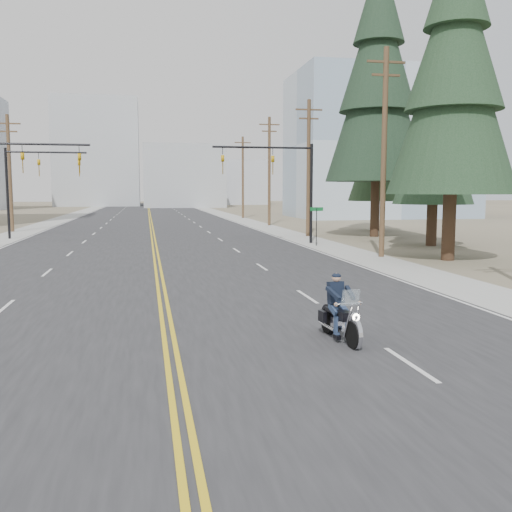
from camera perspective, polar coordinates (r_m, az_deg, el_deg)
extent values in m
plane|color=#776D56|center=(7.99, -6.53, -21.33)|extent=(400.00, 400.00, 0.00)
cube|color=#303033|center=(77.14, -10.53, 3.66)|extent=(20.00, 200.00, 0.01)
cube|color=#A5A5A0|center=(77.92, -19.03, 3.44)|extent=(3.00, 200.00, 0.01)
cube|color=#A5A5A0|center=(78.06, -2.04, 3.80)|extent=(3.00, 200.00, 0.01)
cylinder|color=black|center=(39.78, -21.36, 10.38)|extent=(7.00, 0.14, 0.14)
imported|color=#BF8C0C|center=(39.87, -22.33, 9.39)|extent=(0.21, 0.26, 1.30)
imported|color=#BF8C0C|center=(39.34, -17.26, 9.63)|extent=(0.21, 0.26, 1.30)
cylinder|color=black|center=(40.70, 5.55, 6.19)|extent=(0.20, 0.20, 7.00)
cylinder|color=black|center=(39.97, 0.69, 10.80)|extent=(7.00, 0.14, 0.14)
imported|color=#BF8C0C|center=(40.07, 1.69, 9.86)|extent=(0.21, 0.26, 1.30)
imported|color=#BF8C0C|center=(39.46, -3.35, 9.90)|extent=(0.21, 0.26, 1.30)
cylinder|color=black|center=(48.20, -23.60, 5.72)|extent=(0.20, 0.20, 7.00)
cylinder|color=black|center=(47.73, -20.21, 9.71)|extent=(6.00, 0.14, 0.14)
imported|color=#BF8C0C|center=(47.80, -20.90, 8.90)|extent=(0.21, 0.26, 1.30)
imported|color=#BF8C0C|center=(47.38, -17.28, 9.06)|extent=(0.21, 0.26, 1.30)
cylinder|color=black|center=(38.80, 6.06, 2.91)|extent=(0.06, 0.06, 2.60)
cube|color=#0C5926|center=(38.75, 6.09, 4.69)|extent=(0.90, 0.03, 0.25)
cylinder|color=brown|center=(32.80, 12.67, 9.92)|extent=(0.30, 0.30, 11.50)
cube|color=brown|center=(33.47, 12.89, 18.40)|extent=(2.20, 0.12, 0.12)
cube|color=brown|center=(33.33, 12.86, 17.23)|extent=(1.60, 0.12, 0.12)
cylinder|color=brown|center=(46.92, 5.26, 8.68)|extent=(0.30, 0.30, 11.00)
cube|color=brown|center=(47.33, 5.32, 14.37)|extent=(2.20, 0.12, 0.12)
cube|color=brown|center=(47.24, 5.31, 13.53)|extent=(1.60, 0.12, 0.12)
cylinder|color=brown|center=(61.47, 1.34, 8.42)|extent=(0.30, 0.30, 11.50)
cube|color=brown|center=(61.83, 1.35, 13.01)|extent=(2.20, 0.12, 0.12)
cube|color=brown|center=(61.75, 1.35, 12.36)|extent=(1.60, 0.12, 0.12)
cylinder|color=brown|center=(78.15, -1.33, 7.83)|extent=(0.30, 0.30, 11.00)
cube|color=brown|center=(78.40, -1.34, 11.27)|extent=(2.20, 0.12, 0.12)
cube|color=brown|center=(78.35, -1.33, 10.76)|extent=(1.60, 0.12, 0.12)
cylinder|color=brown|center=(56.36, -23.40, 7.55)|extent=(0.30, 0.30, 10.50)
cube|color=brown|center=(56.66, -23.61, 12.05)|extent=(2.20, 0.12, 0.12)
cube|color=brown|center=(56.59, -23.57, 11.35)|extent=(1.60, 0.12, 0.12)
cube|color=#9EB5CC|center=(83.85, 12.16, 10.68)|extent=(24.00, 16.00, 20.00)
cube|color=#ADB2B7|center=(132.36, -7.27, 7.90)|extent=(18.00, 14.00, 14.00)
cube|color=#B7BCC6|center=(123.96, 8.29, 8.91)|extent=(16.00, 12.00, 18.00)
cube|color=#ADB2B7|center=(147.79, -15.57, 9.90)|extent=(20.00, 15.00, 26.00)
cube|color=#B7BCC6|center=(159.12, -1.68, 7.35)|extent=(14.00, 14.00, 12.00)
cylinder|color=#382619|center=(32.31, 18.71, 2.73)|extent=(0.69, 0.69, 3.55)
cone|color=#19331B|center=(32.67, 19.19, 15.27)|extent=(6.71, 6.71, 10.66)
cone|color=#19331B|center=(33.28, 19.39, 20.41)|extent=(5.03, 5.03, 8.00)
cylinder|color=#382619|center=(40.60, 17.16, 2.99)|extent=(0.62, 0.62, 2.84)
cone|color=#18301A|center=(40.67, 17.43, 11.00)|extent=(5.33, 5.33, 8.52)
cone|color=#18301A|center=(40.95, 17.55, 14.37)|extent=(3.99, 3.99, 6.39)
cone|color=#18301A|center=(41.36, 17.67, 17.68)|extent=(2.66, 2.66, 4.55)
cylinder|color=#382619|center=(47.53, 11.78, 4.61)|extent=(0.79, 0.79, 4.49)
cone|color=black|center=(48.10, 12.04, 15.37)|extent=(8.09, 8.09, 13.48)
cone|color=black|center=(48.84, 12.15, 19.80)|extent=(6.06, 6.06, 10.11)
cylinder|color=#382619|center=(54.87, 11.88, 3.97)|extent=(0.65, 0.65, 2.80)
cone|color=#1B3118|center=(54.92, 12.02, 9.81)|extent=(5.22, 5.22, 8.39)
cone|color=#1B3118|center=(55.11, 12.07, 12.27)|extent=(3.92, 3.92, 6.29)
cone|color=#1B3118|center=(55.40, 12.14, 14.72)|extent=(2.61, 2.61, 4.48)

